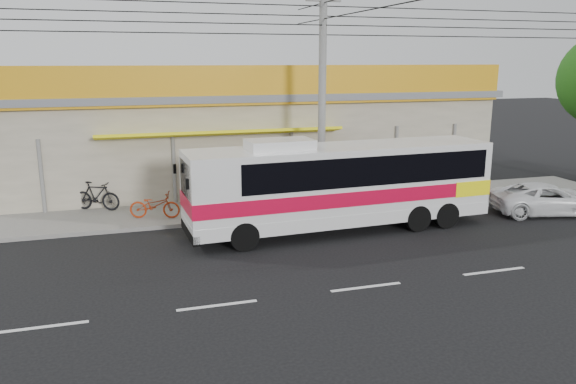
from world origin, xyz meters
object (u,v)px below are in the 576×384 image
(coach_bus, at_px, (345,181))
(utility_pole, at_px, (323,19))
(motorbike_dark, at_px, (97,196))
(motorbike_red, at_px, (155,205))
(white_car, at_px, (548,199))

(coach_bus, xyz_separation_m, utility_pole, (-0.07, 2.30, 5.57))
(motorbike_dark, bearing_deg, motorbike_red, -104.36)
(motorbike_red, xyz_separation_m, white_car, (14.83, -3.28, -0.04))
(white_car, xyz_separation_m, utility_pole, (-8.51, 2.62, 6.76))
(white_car, bearing_deg, motorbike_red, 91.08)
(coach_bus, relative_size, motorbike_dark, 5.78)
(motorbike_dark, xyz_separation_m, white_car, (16.93, -5.10, -0.12))
(motorbike_red, height_order, motorbike_dark, motorbike_dark)
(coach_bus, bearing_deg, motorbike_dark, 147.93)
(white_car, bearing_deg, coach_bus, 101.32)
(utility_pole, bearing_deg, motorbike_dark, 163.61)
(coach_bus, height_order, utility_pole, utility_pole)
(white_car, distance_m, utility_pole, 11.18)
(coach_bus, distance_m, motorbike_red, 7.14)
(coach_bus, relative_size, motorbike_red, 5.86)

